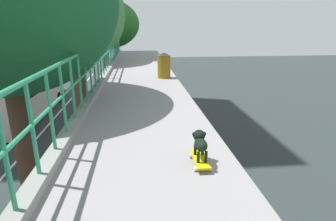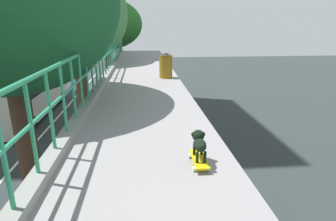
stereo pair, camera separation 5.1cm
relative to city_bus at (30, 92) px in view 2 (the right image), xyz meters
name	(u,v)px [view 2 (the right image)]	position (x,y,z in m)	size (l,w,h in m)	color
city_bus	(30,92)	(0.00, 0.00, 0.00)	(2.55, 11.76, 3.50)	beige
roadside_tree_mid	(4,5)	(5.94, -15.54, 5.50)	(4.87, 4.87, 9.53)	#4F3425
roadside_tree_far	(75,16)	(5.86, -8.50, 5.47)	(4.72, 4.72, 9.80)	brown
roadside_tree_farthest	(107,25)	(6.27, -0.16, 5.03)	(5.28, 5.28, 8.92)	#4A3F2F
toy_skateboard	(199,159)	(9.48, -18.96, 3.50)	(0.22, 0.54, 0.08)	gold
small_dog	(199,142)	(9.48, -18.94, 3.72)	(0.18, 0.41, 0.33)	black
litter_bin	(166,65)	(9.57, -13.14, 3.85)	(0.43, 0.43, 0.81)	#896116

